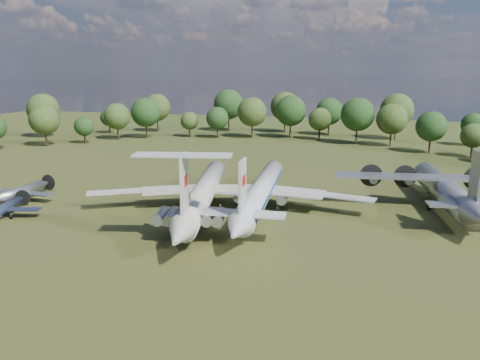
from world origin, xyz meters
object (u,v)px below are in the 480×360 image
(small_prop_northwest, at_px, (19,194))
(person_on_il62, at_px, (189,199))
(il62_airliner, at_px, (204,196))
(small_prop_west, at_px, (3,211))
(tu104_jet, at_px, (261,195))
(an12_transport, at_px, (444,194))

(small_prop_northwest, distance_m, person_on_il62, 36.95)
(il62_airliner, xyz_separation_m, small_prop_west, (-28.33, -11.48, -1.31))
(tu104_jet, relative_size, small_prop_west, 3.19)
(tu104_jet, xyz_separation_m, an12_transport, (28.59, 7.79, 0.17))
(il62_airliner, xyz_separation_m, an12_transport, (37.21, 11.10, 0.14))
(small_prop_west, bearing_deg, tu104_jet, 7.89)
(tu104_jet, relative_size, person_on_il62, 25.60)
(small_prop_northwest, relative_size, person_on_il62, 9.05)
(tu104_jet, distance_m, small_prop_northwest, 41.63)
(tu104_jet, relative_size, small_prop_northwest, 2.83)
(il62_airliner, distance_m, small_prop_west, 30.59)
(an12_transport, distance_m, small_prop_northwest, 71.14)
(small_prop_west, relative_size, person_on_il62, 8.02)
(tu104_jet, height_order, an12_transport, an12_transport)
(an12_transport, relative_size, small_prop_west, 2.60)
(il62_airliner, distance_m, an12_transport, 38.83)
(tu104_jet, height_order, person_on_il62, person_on_il62)
(small_prop_west, relative_size, small_prop_northwest, 0.89)
(small_prop_northwest, bearing_deg, an12_transport, 13.98)
(il62_airliner, height_order, small_prop_west, il62_airliner)
(tu104_jet, bearing_deg, il62_airliner, -163.00)
(an12_transport, bearing_deg, small_prop_northwest, -175.50)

